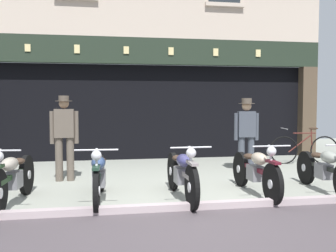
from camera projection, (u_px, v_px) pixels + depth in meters
name	position (u px, v px, depth m)	size (l,w,h in m)	color
ground	(213.00, 236.00, 4.72)	(21.88, 22.00, 0.18)	gray
shop_facade	(141.00, 96.00, 12.43)	(10.18, 4.42, 6.75)	black
motorcycle_left	(13.00, 177.00, 5.98)	(0.62, 2.04, 0.93)	black
motorcycle_center_left	(99.00, 175.00, 6.23)	(0.62, 2.03, 0.91)	black
motorcycle_center	(182.00, 173.00, 6.35)	(0.62, 2.05, 0.93)	black
motorcycle_center_right	(256.00, 170.00, 6.65)	(0.62, 2.03, 0.91)	black
motorcycle_right	(324.00, 168.00, 6.84)	(0.62, 2.00, 0.91)	black
salesman_left	(64.00, 134.00, 7.81)	(0.56, 0.33, 1.71)	brown
shopkeeper_center	(246.00, 131.00, 8.88)	(0.56, 0.37, 1.67)	#3D424C
advert_board_near	(212.00, 94.00, 11.21)	(0.77, 0.03, 1.05)	silver
leaning_bicycle	(304.00, 149.00, 10.03)	(1.77, 0.50, 0.95)	black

